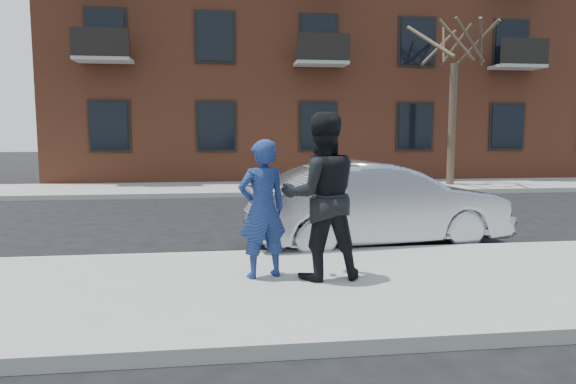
{
  "coord_description": "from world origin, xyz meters",
  "views": [
    {
      "loc": [
        -3.48,
        -6.21,
        1.96
      ],
      "look_at": [
        -2.64,
        0.4,
        1.19
      ],
      "focal_mm": 32.0,
      "sensor_mm": 36.0,
      "label": 1
    }
  ],
  "objects": [
    {
      "name": "ground",
      "position": [
        0.0,
        0.0,
        0.0
      ],
      "size": [
        100.0,
        100.0,
        0.0
      ],
      "primitive_type": "plane",
      "color": "black",
      "rests_on": "ground"
    },
    {
      "name": "near_sidewalk",
      "position": [
        0.0,
        -0.25,
        0.07
      ],
      "size": [
        50.0,
        3.5,
        0.15
      ],
      "primitive_type": "cube",
      "color": "gray",
      "rests_on": "ground"
    },
    {
      "name": "near_curb",
      "position": [
        0.0,
        1.55,
        0.07
      ],
      "size": [
        50.0,
        0.1,
        0.15
      ],
      "primitive_type": "cube",
      "color": "#999691",
      "rests_on": "ground"
    },
    {
      "name": "far_sidewalk",
      "position": [
        0.0,
        11.25,
        0.07
      ],
      "size": [
        50.0,
        3.5,
        0.15
      ],
      "primitive_type": "cube",
      "color": "gray",
      "rests_on": "ground"
    },
    {
      "name": "far_curb",
      "position": [
        0.0,
        9.45,
        0.07
      ],
      "size": [
        50.0,
        0.1,
        0.15
      ],
      "primitive_type": "cube",
      "color": "#999691",
      "rests_on": "ground"
    },
    {
      "name": "apartment_building",
      "position": [
        2.0,
        18.0,
        6.16
      ],
      "size": [
        24.3,
        10.3,
        12.3
      ],
      "color": "brown",
      "rests_on": "ground"
    },
    {
      "name": "street_tree",
      "position": [
        4.5,
        11.0,
        5.52
      ],
      "size": [
        3.6,
        3.6,
        6.8
      ],
      "color": "#33261E",
      "rests_on": "far_sidewalk"
    },
    {
      "name": "silver_sedan",
      "position": [
        -0.83,
        2.3,
        0.74
      ],
      "size": [
        4.63,
        2.14,
        1.47
      ],
      "primitive_type": "imported",
      "rotation": [
        0.0,
        0.0,
        1.7
      ],
      "color": "#999BA3",
      "rests_on": "ground"
    },
    {
      "name": "man_hoodie",
      "position": [
        -3.0,
        0.1,
        1.02
      ],
      "size": [
        0.73,
        0.59,
        1.74
      ],
      "rotation": [
        0.0,
        0.0,
        3.46
      ],
      "color": "navy",
      "rests_on": "near_sidewalk"
    },
    {
      "name": "man_peacoat",
      "position": [
        -2.28,
        -0.03,
        1.18
      ],
      "size": [
        1.06,
        0.85,
        2.07
      ],
      "rotation": [
        0.0,
        0.0,
        3.21
      ],
      "color": "black",
      "rests_on": "near_sidewalk"
    }
  ]
}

